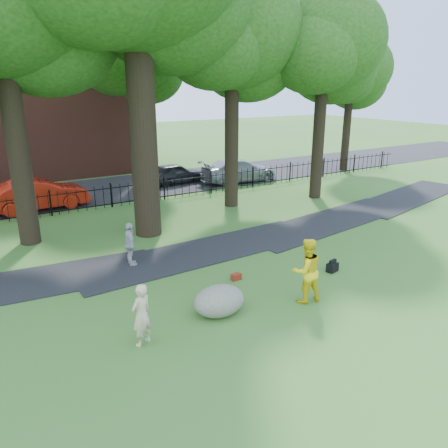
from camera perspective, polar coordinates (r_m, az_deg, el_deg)
ground at (r=13.33m, az=1.86°, el=-9.70°), size 120.00×120.00×0.00m
footpath at (r=16.84m, az=-2.62°, el=-3.63°), size 36.07×3.85×0.03m
street at (r=27.35m, az=-16.98°, el=4.06°), size 80.00×7.00×0.02m
iron_fence at (r=23.46m, az=-14.52°, el=3.57°), size 44.00×0.04×1.20m
tree_row at (r=19.66m, az=-11.32°, el=23.36°), size 26.82×7.96×12.42m
woman at (r=11.01m, az=-10.73°, el=-11.58°), size 0.70×0.59×1.62m
man at (r=13.00m, az=10.69°, el=-6.00°), size 1.07×0.90×1.96m
pedestrian at (r=15.66m, az=-12.16°, el=-2.62°), size 0.52×0.98×1.58m
boulder at (r=12.36m, az=-0.64°, el=-9.76°), size 1.74×1.48×0.87m
backpack at (r=15.50m, az=13.97°, el=-5.51°), size 0.46×0.34×0.31m
red_bag at (r=14.46m, az=1.60°, el=-6.91°), size 0.33×0.22×0.22m
red_sedan at (r=24.16m, az=-23.11°, el=3.58°), size 4.92×1.93×1.59m
grey_car at (r=28.38m, az=-6.49°, el=6.59°), size 4.05×1.93×1.34m
silver_car at (r=28.79m, az=1.97°, el=7.01°), size 5.28×2.44×1.49m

